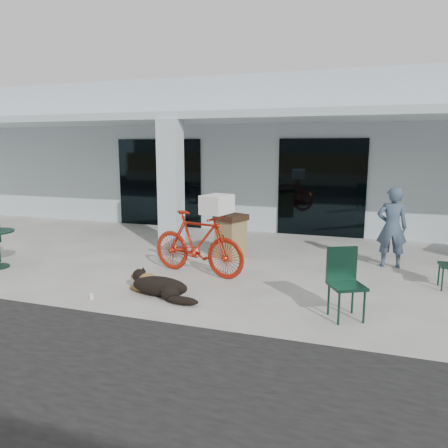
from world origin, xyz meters
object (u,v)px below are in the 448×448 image
at_px(cafe_chair_far_a, 347,285).
at_px(trash_receptacle, 231,236).
at_px(dog, 160,285).
at_px(person, 392,227).
at_px(bicycle, 198,243).

relative_size(cafe_chair_far_a, trash_receptacle, 1.04).
distance_m(dog, cafe_chair_far_a, 3.04).
bearing_deg(dog, trash_receptacle, 102.10).
bearing_deg(trash_receptacle, person, 6.76).
height_order(bicycle, dog, bicycle).
relative_size(bicycle, person, 1.24).
relative_size(dog, person, 0.69).
bearing_deg(bicycle, dog, -172.38).
distance_m(bicycle, dog, 1.47).
distance_m(cafe_chair_far_a, trash_receptacle, 3.88).
xyz_separation_m(cafe_chair_far_a, person, (0.69, 3.20, 0.32)).
bearing_deg(person, dog, 36.30).
height_order(dog, trash_receptacle, trash_receptacle).
xyz_separation_m(dog, person, (3.72, 3.20, 0.65)).
distance_m(person, trash_receptacle, 3.41).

